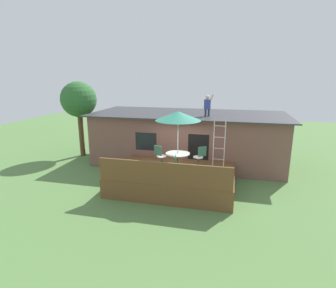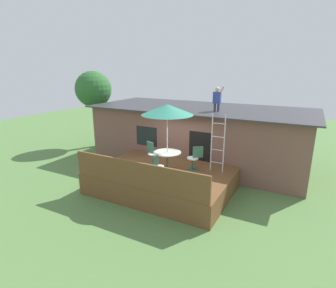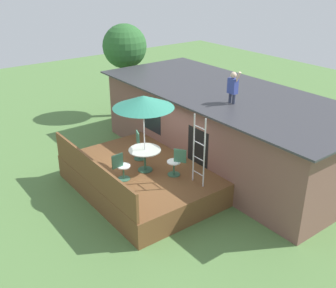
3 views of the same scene
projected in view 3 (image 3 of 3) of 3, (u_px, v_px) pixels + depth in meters
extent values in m
plane|color=#567F42|center=(145.00, 188.00, 13.55)|extent=(40.00, 40.00, 0.00)
cube|color=brown|center=(223.00, 127.00, 14.96)|extent=(10.00, 4.00, 2.70)
cube|color=#38383D|center=(226.00, 92.00, 14.38)|extent=(10.50, 4.50, 0.06)
cube|color=black|center=(152.00, 120.00, 15.09)|extent=(1.10, 0.03, 0.90)
cube|color=black|center=(198.00, 157.00, 13.38)|extent=(1.00, 0.03, 2.00)
cube|color=brown|center=(144.00, 178.00, 13.38)|extent=(5.15, 3.85, 0.80)
cube|color=brown|center=(92.00, 172.00, 12.00)|extent=(5.05, 0.08, 0.90)
cylinder|color=#33664C|center=(145.00, 170.00, 13.05)|extent=(0.48, 0.48, 0.03)
cylinder|color=#33664C|center=(145.00, 160.00, 12.90)|extent=(0.07, 0.07, 0.71)
cylinder|color=#999E93|center=(145.00, 150.00, 12.75)|extent=(1.04, 1.04, 0.03)
cylinder|color=silver|center=(144.00, 136.00, 12.55)|extent=(0.04, 0.04, 2.40)
cone|color=#338C72|center=(143.00, 102.00, 12.07)|extent=(1.90, 1.90, 0.38)
cylinder|color=silver|center=(194.00, 148.00, 12.00)|extent=(0.04, 0.04, 2.20)
cylinder|color=silver|center=(204.00, 154.00, 11.65)|extent=(0.04, 0.04, 2.20)
cylinder|color=silver|center=(198.00, 173.00, 12.14)|extent=(0.48, 0.03, 0.03)
cylinder|color=silver|center=(199.00, 158.00, 11.93)|extent=(0.48, 0.03, 0.03)
cylinder|color=silver|center=(199.00, 143.00, 11.72)|extent=(0.48, 0.03, 0.03)
cylinder|color=silver|center=(200.00, 127.00, 11.51)|extent=(0.48, 0.03, 0.03)
cylinder|color=#33384C|center=(230.00, 98.00, 13.12)|extent=(0.10, 0.10, 0.34)
cylinder|color=#33384C|center=(234.00, 99.00, 13.01)|extent=(0.10, 0.10, 0.34)
cube|color=#384799|center=(233.00, 86.00, 12.89)|extent=(0.32, 0.20, 0.50)
sphere|color=beige|center=(234.00, 75.00, 12.74)|extent=(0.20, 0.20, 0.20)
cylinder|color=beige|center=(237.00, 78.00, 12.64)|extent=(0.26, 0.08, 0.44)
cylinder|color=#33664C|center=(140.00, 158.00, 13.80)|extent=(0.40, 0.40, 0.02)
cylinder|color=#33664C|center=(139.00, 153.00, 13.71)|extent=(0.06, 0.06, 0.44)
cylinder|color=silver|center=(139.00, 147.00, 13.62)|extent=(0.44, 0.44, 0.04)
cube|color=#33664C|center=(138.00, 138.00, 13.69)|extent=(0.39, 0.18, 0.44)
cylinder|color=#33664C|center=(174.00, 174.00, 12.77)|extent=(0.40, 0.40, 0.02)
cylinder|color=#33664C|center=(174.00, 168.00, 12.68)|extent=(0.06, 0.06, 0.44)
cylinder|color=silver|center=(174.00, 162.00, 12.59)|extent=(0.44, 0.44, 0.04)
cube|color=#33664C|center=(180.00, 156.00, 12.43)|extent=(0.35, 0.26, 0.44)
cylinder|color=#33664C|center=(124.00, 179.00, 12.51)|extent=(0.40, 0.40, 0.02)
cylinder|color=#33664C|center=(123.00, 173.00, 12.42)|extent=(0.06, 0.06, 0.44)
cylinder|color=silver|center=(123.00, 166.00, 12.33)|extent=(0.44, 0.44, 0.04)
cube|color=#33664C|center=(117.00, 161.00, 12.10)|extent=(0.08, 0.40, 0.44)
cylinder|color=brown|center=(126.00, 86.00, 19.42)|extent=(0.30, 0.30, 2.99)
sphere|color=#2D662D|center=(125.00, 46.00, 18.63)|extent=(2.06, 2.06, 2.06)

